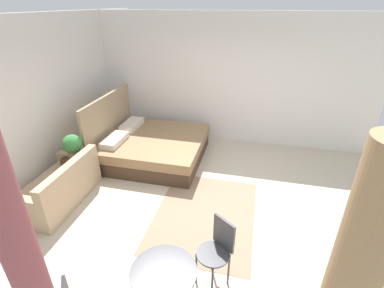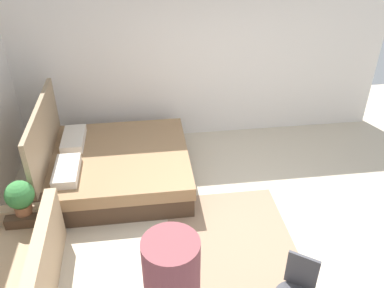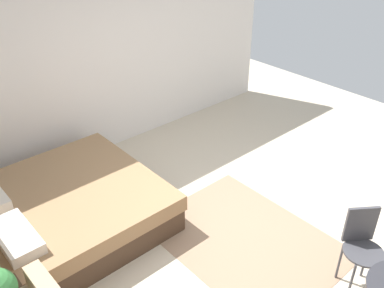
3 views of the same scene
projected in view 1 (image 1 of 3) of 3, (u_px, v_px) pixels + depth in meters
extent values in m
cube|color=beige|center=(208.00, 209.00, 4.55)|extent=(8.39, 9.20, 0.02)
cube|color=silver|center=(23.00, 110.00, 4.54)|extent=(8.39, 0.12, 2.86)
cube|color=silver|center=(232.00, 81.00, 6.23)|extent=(0.12, 6.20, 2.86)
cube|color=#93755B|center=(205.00, 214.00, 4.42)|extent=(2.04, 1.53, 0.01)
cube|color=#473323|center=(156.00, 152.00, 5.95)|extent=(1.88, 1.94, 0.30)
cube|color=#93704C|center=(155.00, 142.00, 5.84)|extent=(1.92, 1.98, 0.19)
cube|color=#997F60|center=(110.00, 126.00, 5.93)|extent=(1.93, 0.06, 1.32)
cube|color=silver|center=(114.00, 140.00, 5.56)|extent=(0.68, 0.32, 0.12)
cube|color=silver|center=(132.00, 124.00, 6.28)|extent=(0.68, 0.32, 0.12)
cube|color=tan|center=(58.00, 192.00, 4.63)|extent=(1.46, 0.77, 0.39)
cube|color=tan|center=(70.00, 175.00, 4.40)|extent=(1.45, 0.16, 0.36)
cube|color=tan|center=(78.00, 158.00, 5.08)|extent=(0.15, 0.75, 0.17)
cube|color=tan|center=(24.00, 203.00, 3.94)|extent=(0.15, 0.75, 0.17)
cube|color=#473323|center=(81.00, 166.00, 5.22)|extent=(0.50, 0.44, 0.52)
cylinder|color=#935B3D|center=(74.00, 154.00, 4.99)|extent=(0.20, 0.20, 0.12)
sphere|color=#387F3D|center=(72.00, 144.00, 4.90)|extent=(0.33, 0.33, 0.33)
cylinder|color=silver|center=(83.00, 146.00, 5.15)|extent=(0.09, 0.09, 0.22)
cylinder|color=#2D2D33|center=(164.00, 271.00, 2.63)|extent=(0.64, 0.64, 0.02)
cylinder|color=#3F3F44|center=(196.00, 268.00, 3.26)|extent=(0.02, 0.02, 0.46)
cylinder|color=#3F3F44|center=(212.00, 283.00, 3.08)|extent=(0.02, 0.02, 0.46)
cylinder|color=#3F3F44|center=(213.00, 256.00, 3.41)|extent=(0.02, 0.02, 0.46)
cylinder|color=#3F3F44|center=(229.00, 270.00, 3.23)|extent=(0.02, 0.02, 0.46)
cylinder|color=#3F3F44|center=(213.00, 254.00, 3.14)|extent=(0.53, 0.53, 0.02)
cube|color=#3F3F44|center=(224.00, 233.00, 3.14)|extent=(0.20, 0.26, 0.39)
cylinder|color=#994C51|center=(26.00, 267.00, 2.04)|extent=(0.25, 0.25, 2.54)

